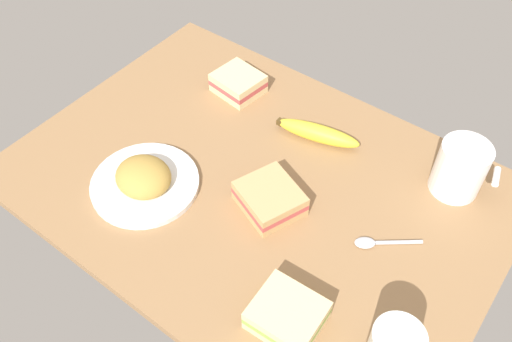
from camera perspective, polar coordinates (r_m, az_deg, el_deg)
The scene contains 8 objects.
tabletop at distance 103.08cm, azimuth 0.00°, elevation -1.47°, with size 90.00×64.00×2.00cm, color #936D47.
plate_of_food at distance 102.42cm, azimuth -11.66°, elevation -0.93°, with size 20.22×20.22×5.72cm.
coffee_mug_black at distance 104.05cm, azimuth 20.68°, elevation 0.29°, with size 11.55×9.03×10.47cm.
sandwich_main at distance 96.97cm, azimuth 1.46°, elevation -2.90°, with size 13.50×12.90×4.40cm.
sandwich_side at distance 119.44cm, azimuth -1.87°, elevation 9.20°, with size 10.66×9.83×4.40cm.
sandwich_extra at distance 84.97cm, azimuth 3.29°, elevation -14.87°, with size 10.79×9.81×4.40cm.
banana at distance 109.26cm, azimuth 6.50°, elevation 3.98°, with size 17.49×7.57×3.60cm.
spoon at distance 95.87cm, azimuth 12.62°, elevation -7.34°, with size 10.15×8.48×0.80cm.
Camera 1 is at (-39.66, 52.68, 80.23)cm, focal length 38.09 mm.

